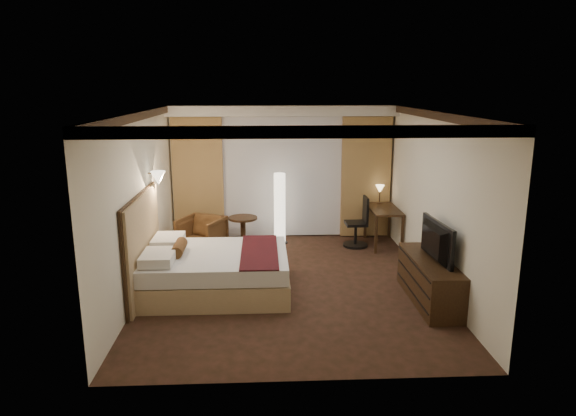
{
  "coord_description": "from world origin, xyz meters",
  "views": [
    {
      "loc": [
        -0.4,
        -7.63,
        3.07
      ],
      "look_at": [
        0.0,
        0.4,
        1.15
      ],
      "focal_mm": 32.0,
      "sensor_mm": 36.0,
      "label": 1
    }
  ],
  "objects_px": {
    "side_table": "(243,232)",
    "desk": "(383,227)",
    "bed": "(217,272)",
    "dresser": "(429,280)",
    "armchair": "(202,233)",
    "office_chair": "(356,222)",
    "floor_lamp": "(280,208)",
    "television": "(430,239)"
  },
  "relations": [
    {
      "from": "bed",
      "to": "floor_lamp",
      "type": "distance_m",
      "value": 2.66
    },
    {
      "from": "bed",
      "to": "dresser",
      "type": "relative_size",
      "value": 1.3
    },
    {
      "from": "armchair",
      "to": "dresser",
      "type": "relative_size",
      "value": 0.46
    },
    {
      "from": "bed",
      "to": "office_chair",
      "type": "relative_size",
      "value": 2.17
    },
    {
      "from": "armchair",
      "to": "television",
      "type": "height_order",
      "value": "television"
    },
    {
      "from": "television",
      "to": "bed",
      "type": "bearing_deg",
      "value": 76.19
    },
    {
      "from": "television",
      "to": "side_table",
      "type": "bearing_deg",
      "value": 41.79
    },
    {
      "from": "office_chair",
      "to": "dresser",
      "type": "bearing_deg",
      "value": -78.47
    },
    {
      "from": "bed",
      "to": "armchair",
      "type": "xyz_separation_m",
      "value": [
        -0.45,
        1.89,
        0.06
      ]
    },
    {
      "from": "floor_lamp",
      "to": "office_chair",
      "type": "bearing_deg",
      "value": -10.57
    },
    {
      "from": "desk",
      "to": "television",
      "type": "xyz_separation_m",
      "value": [
        0.02,
        -2.73,
        0.57
      ]
    },
    {
      "from": "armchair",
      "to": "side_table",
      "type": "xyz_separation_m",
      "value": [
        0.77,
        0.27,
        -0.07
      ]
    },
    {
      "from": "office_chair",
      "to": "dresser",
      "type": "distance_m",
      "value": 2.75
    },
    {
      "from": "bed",
      "to": "office_chair",
      "type": "distance_m",
      "value": 3.3
    },
    {
      "from": "side_table",
      "to": "desk",
      "type": "height_order",
      "value": "desk"
    },
    {
      "from": "armchair",
      "to": "desk",
      "type": "distance_m",
      "value": 3.52
    },
    {
      "from": "side_table",
      "to": "desk",
      "type": "distance_m",
      "value": 2.74
    },
    {
      "from": "office_chair",
      "to": "television",
      "type": "distance_m",
      "value": 2.77
    },
    {
      "from": "floor_lamp",
      "to": "side_table",
      "type": "bearing_deg",
      "value": -160.05
    },
    {
      "from": "bed",
      "to": "side_table",
      "type": "bearing_deg",
      "value": 81.61
    },
    {
      "from": "side_table",
      "to": "television",
      "type": "xyz_separation_m",
      "value": [
        2.76,
        -2.69,
        0.64
      ]
    },
    {
      "from": "dresser",
      "to": "television",
      "type": "relative_size",
      "value": 1.57
    },
    {
      "from": "floor_lamp",
      "to": "television",
      "type": "xyz_separation_m",
      "value": [
        2.05,
        -2.95,
        0.23
      ]
    },
    {
      "from": "side_table",
      "to": "floor_lamp",
      "type": "bearing_deg",
      "value": 19.95
    },
    {
      "from": "office_chair",
      "to": "side_table",
      "type": "bearing_deg",
      "value": 178.5
    },
    {
      "from": "floor_lamp",
      "to": "television",
      "type": "relative_size",
      "value": 1.35
    },
    {
      "from": "bed",
      "to": "television",
      "type": "distance_m",
      "value": 3.19
    },
    {
      "from": "desk",
      "to": "office_chair",
      "type": "distance_m",
      "value": 0.57
    },
    {
      "from": "armchair",
      "to": "office_chair",
      "type": "height_order",
      "value": "office_chair"
    },
    {
      "from": "dresser",
      "to": "television",
      "type": "height_order",
      "value": "television"
    },
    {
      "from": "office_chair",
      "to": "armchair",
      "type": "bearing_deg",
      "value": -176.23
    },
    {
      "from": "armchair",
      "to": "floor_lamp",
      "type": "height_order",
      "value": "floor_lamp"
    },
    {
      "from": "floor_lamp",
      "to": "office_chair",
      "type": "height_order",
      "value": "floor_lamp"
    },
    {
      "from": "side_table",
      "to": "desk",
      "type": "relative_size",
      "value": 0.55
    },
    {
      "from": "desk",
      "to": "television",
      "type": "height_order",
      "value": "television"
    },
    {
      "from": "desk",
      "to": "dresser",
      "type": "height_order",
      "value": "desk"
    },
    {
      "from": "side_table",
      "to": "floor_lamp",
      "type": "height_order",
      "value": "floor_lamp"
    },
    {
      "from": "office_chair",
      "to": "bed",
      "type": "bearing_deg",
      "value": -140.65
    },
    {
      "from": "bed",
      "to": "office_chair",
      "type": "height_order",
      "value": "office_chair"
    },
    {
      "from": "armchair",
      "to": "office_chair",
      "type": "relative_size",
      "value": 0.76
    },
    {
      "from": "side_table",
      "to": "armchair",
      "type": "bearing_deg",
      "value": -160.77
    },
    {
      "from": "desk",
      "to": "television",
      "type": "distance_m",
      "value": 2.79
    }
  ]
}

